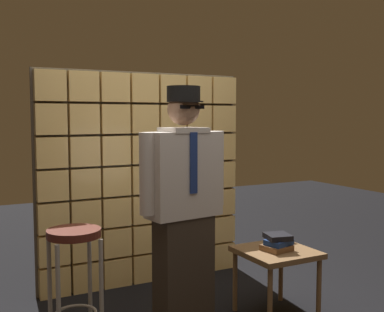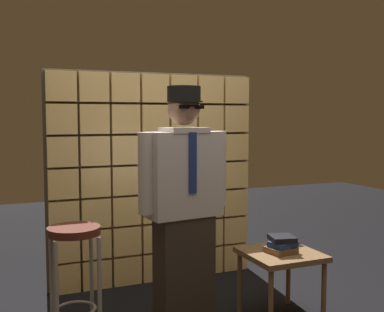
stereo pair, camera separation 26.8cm
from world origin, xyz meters
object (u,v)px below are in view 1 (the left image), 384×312
(side_table, at_px, (276,258))
(book_stack, at_px, (278,243))
(standing_person, at_px, (184,206))
(bar_stool, at_px, (74,260))

(side_table, xyz_separation_m, book_stack, (-0.01, -0.02, 0.13))
(side_table, relative_size, book_stack, 2.30)
(standing_person, height_order, bar_stool, standing_person)
(book_stack, bearing_deg, side_table, 72.16)
(side_table, bearing_deg, bar_stool, 172.86)
(bar_stool, relative_size, side_table, 1.50)
(bar_stool, bearing_deg, book_stack, -8.05)
(book_stack, bearing_deg, standing_person, 172.11)
(bar_stool, height_order, side_table, bar_stool)
(standing_person, distance_m, book_stack, 0.80)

